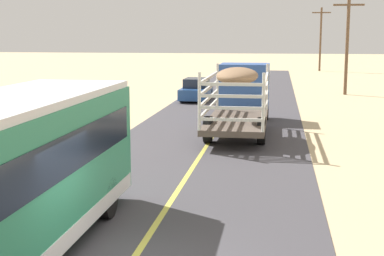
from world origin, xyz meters
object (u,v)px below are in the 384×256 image
Objects in this scene: car_far at (196,90)px; boulder_far_horizon at (1,142)px; power_pole_mid at (347,42)px; power_pole_far at (321,37)px; livestock_truck at (242,89)px.

boulder_far_horizon is (-4.82, -18.03, -0.27)m from car_far.
power_pole_mid reaches higher than boulder_far_horizon.
power_pole_far is at bearing 72.27° from car_far.
power_pole_mid is 5.66× the size of boulder_far_horizon.
car_far is at bearing 109.78° from livestock_truck.
car_far is 18.66m from boulder_far_horizon.
livestock_truck is 43.33m from power_pole_far.
livestock_truck is 1.37× the size of power_pole_mid.
car_far is 0.58× the size of power_pole_far.
power_pole_mid is (10.36, 5.27, 3.14)m from car_far.
power_pole_mid is (6.63, 15.64, 2.04)m from livestock_truck.
power_pole_far is (10.36, 32.40, 3.36)m from car_far.
boulder_far_horizon is at bearing -106.75° from power_pole_far.
car_far is 0.62× the size of power_pole_mid.
livestock_truck is 17.11m from power_pole_mid.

